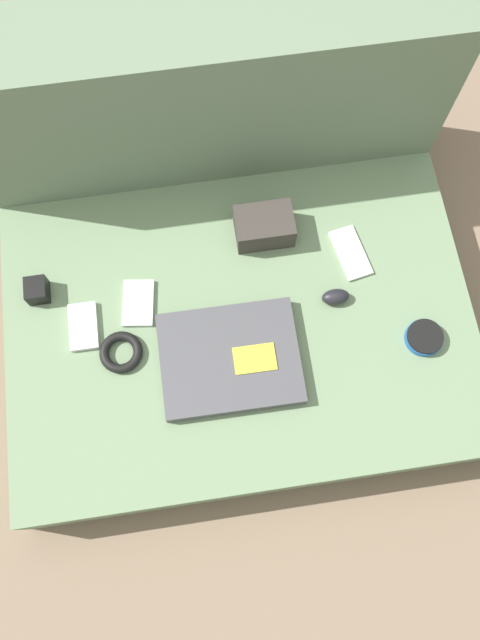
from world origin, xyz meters
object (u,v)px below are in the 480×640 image
phone_black (138,303)px  phone_small (351,253)px  speaker_puck (424,337)px  camera_pouch (264,226)px  charger_brick (37,290)px  computer_mouse (336,297)px  phone_silver (83,326)px  laptop (230,359)px

phone_black → phone_small: 0.50m
speaker_puck → camera_pouch: size_ratio=0.62×
charger_brick → computer_mouse: bearing=-9.6°
phone_silver → phone_black: size_ratio=0.92×
computer_mouse → phone_black: computer_mouse is taller
charger_brick → phone_small: bearing=-0.5°
phone_small → charger_brick: (-0.72, 0.01, 0.02)m
laptop → phone_small: size_ratio=2.21×
phone_black → charger_brick: size_ratio=2.19×
laptop → phone_silver: laptop is taller
phone_black → computer_mouse: bearing=0.7°
phone_silver → phone_small: bearing=8.4°
speaker_puck → phone_black: bearing=164.1°
laptop → computer_mouse: bearing=23.2°
phone_small → computer_mouse: bearing=-129.5°
phone_black → charger_brick: 0.23m
computer_mouse → camera_pouch: size_ratio=0.47×
phone_silver → charger_brick: 0.13m
phone_silver → phone_small: (0.62, 0.09, -0.00)m
speaker_puck → phone_silver: size_ratio=0.77×
computer_mouse → charger_brick: charger_brick is taller
computer_mouse → charger_brick: 0.67m
phone_small → camera_pouch: 0.21m
speaker_puck → charger_brick: bearing=164.5°
camera_pouch → phone_silver: bearing=-158.5°
computer_mouse → laptop: bearing=-157.6°
computer_mouse → camera_pouch: bearing=125.2°
phone_small → charger_brick: charger_brick is taller
computer_mouse → phone_small: size_ratio=0.46×
phone_silver → computer_mouse: bearing=-1.4°
speaker_puck → computer_mouse: bearing=145.5°
speaker_puck → phone_silver: 0.75m
phone_black → phone_small: phone_black is taller
phone_small → camera_pouch: size_ratio=1.03×
computer_mouse → phone_silver: bearing=178.1°
camera_pouch → phone_small: bearing=-23.1°
charger_brick → camera_pouch: bearing=8.2°
speaker_puck → phone_silver: speaker_puck is taller
computer_mouse → speaker_puck: computer_mouse is taller
speaker_puck → phone_black: speaker_puck is taller
computer_mouse → phone_black: bearing=172.7°
computer_mouse → phone_small: (0.06, 0.10, -0.01)m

